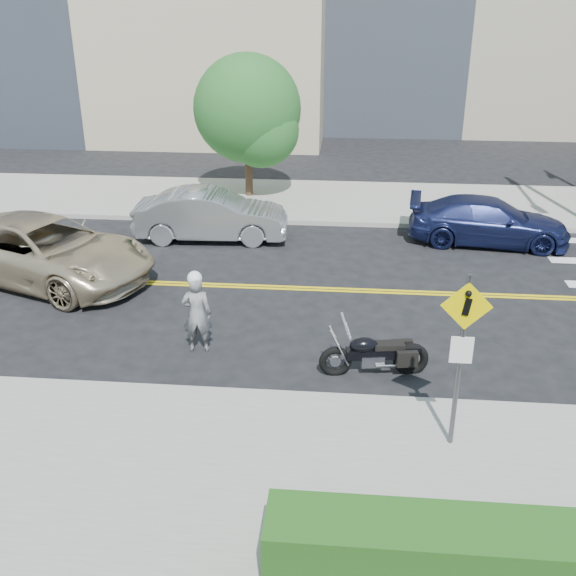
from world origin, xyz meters
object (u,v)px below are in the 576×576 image
Objects in this scene: motorcyclist at (197,312)px; motorcycle at (375,345)px; parked_car_blue at (488,221)px; suv at (44,250)px; parked_car_silver at (211,215)px; pedestrian_sign at (462,346)px.

motorcyclist is 0.86× the size of motorcycle.
suv is at bearing 114.16° from parked_car_blue.
suv reaches higher than parked_car_silver.
parked_car_blue is (11.92, 3.91, -0.14)m from suv.
parked_car_blue is at bearing 76.96° from pedestrian_sign.
parked_car_silver is at bearing -86.86° from motorcyclist.
motorcyclist is (-4.85, 2.94, -1.06)m from pedestrian_sign.
suv reaches higher than parked_car_blue.
pedestrian_sign is 1.66× the size of motorcyclist.
suv reaches higher than motorcycle.
parked_car_blue is at bearing 57.16° from motorcycle.
parked_car_silver is (-1.06, 6.85, -0.15)m from motorcyclist.
parked_car_blue is (2.36, 10.19, -1.28)m from pedestrian_sign.
parked_car_blue is (3.55, 7.85, 0.04)m from motorcycle.
parked_car_silver is at bearing -25.70° from suv.
parked_car_silver is at bearing 121.11° from pedestrian_sign.
motorcycle is at bearing 164.88° from motorcyclist.
motorcyclist is 3.72m from motorcycle.
pedestrian_sign is 1.43× the size of motorcycle.
parked_car_blue is at bearing -90.35° from parked_car_silver.
parked_car_silver is (-4.72, 7.46, 0.11)m from motorcycle.
pedestrian_sign is 0.64× the size of parked_car_blue.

